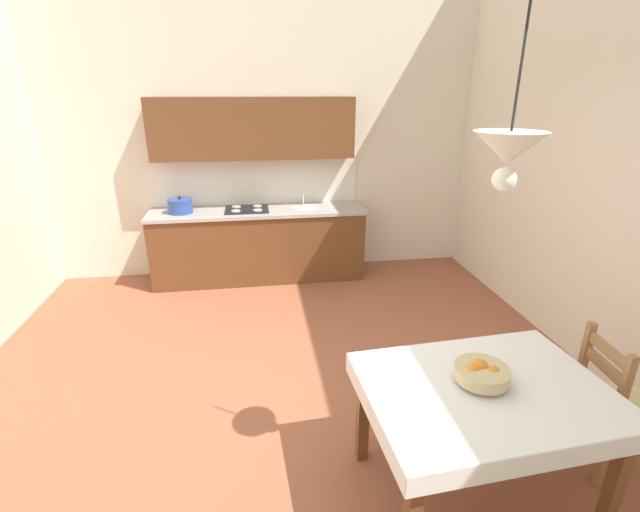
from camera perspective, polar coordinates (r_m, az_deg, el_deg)
ground_plane at (r=3.59m, az=-4.12°, el=-19.83°), size 5.84×6.41×0.10m
wall_back at (r=5.70m, az=-7.29°, el=18.00°), size 5.84×0.12×4.05m
kitchen_cabinetry at (r=5.54m, az=-8.10°, el=5.62°), size 2.61×0.63×2.20m
dining_table at (r=2.76m, az=20.35°, el=-17.63°), size 1.39×1.04×0.75m
dining_chair_window_side at (r=3.43m, az=33.80°, el=-15.76°), size 0.46×0.46×0.93m
fruit_bowl at (r=2.68m, az=20.08°, el=-13.97°), size 0.30×0.30×0.12m
pendant_lamp at (r=2.16m, az=23.14°, el=12.45°), size 0.32×0.32×0.80m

